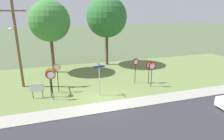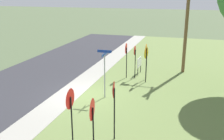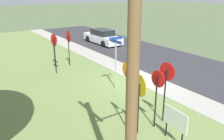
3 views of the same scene
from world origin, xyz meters
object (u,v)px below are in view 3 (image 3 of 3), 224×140
stop_sign_near_right (127,82)px  yield_sign_near_right (54,43)px  yield_sign_far_left (55,44)px  notice_board (175,121)px  street_name_post (116,58)px  stop_sign_far_left (140,92)px  stop_sign_near_left (157,87)px  utility_pole (142,34)px  stop_sign_far_center (166,79)px  parked_sedan_distant (102,37)px  yield_sign_near_left (69,40)px

stop_sign_near_right → yield_sign_near_right: size_ratio=1.15×
yield_sign_far_left → notice_board: bearing=174.3°
yield_sign_far_left → street_name_post: 4.47m
stop_sign_far_left → notice_board: size_ratio=1.83×
stop_sign_near_left → utility_pole: (-2.51, 3.03, 2.64)m
stop_sign_far_left → notice_board: (-1.12, -0.67, -0.83)m
stop_sign_far_center → yield_sign_near_right: size_ratio=1.09×
yield_sign_far_left → street_name_post: size_ratio=0.90×
stop_sign_near_left → parked_sedan_distant: bearing=-25.8°
stop_sign_far_center → utility_pole: bearing=121.8°
stop_sign_far_left → yield_sign_far_left: size_ratio=0.90×
stop_sign_near_left → yield_sign_near_right: 9.37m
street_name_post → utility_pole: bearing=147.6°
stop_sign_near_left → yield_sign_near_left: yield_sign_near_left is taller
yield_sign_far_left → utility_pole: 11.07m
utility_pole → stop_sign_near_right: bearing=-34.1°
utility_pole → stop_sign_far_center: bearing=-53.9°
stop_sign_near_right → street_name_post: (3.32, -1.77, -0.17)m
stop_sign_near_right → yield_sign_near_left: size_ratio=1.07×
stop_sign_near_right → street_name_post: bearing=-30.3°
yield_sign_near_right → parked_sedan_distant: bearing=-62.3°
yield_sign_near_right → yield_sign_far_left: size_ratio=0.90×
stop_sign_near_right → utility_pole: utility_pole is taller
stop_sign_far_center → street_name_post: bearing=-8.6°
parked_sedan_distant → notice_board: bearing=155.4°
stop_sign_near_left → stop_sign_far_center: (0.13, -0.59, 0.14)m
stop_sign_far_center → parked_sedan_distant: bearing=-26.4°
street_name_post → stop_sign_near_right: bearing=150.6°
stop_sign_far_left → yield_sign_near_left: size_ratio=0.94×
stop_sign_near_right → utility_pole: 4.54m
yield_sign_near_right → parked_sedan_distant: 8.32m
stop_sign_near_left → street_name_post: 4.07m
stop_sign_far_left → utility_pole: size_ratio=0.29×
stop_sign_near_right → stop_sign_far_left: bearing=-173.7°
stop_sign_near_left → yield_sign_far_left: yield_sign_far_left is taller
stop_sign_near_left → notice_board: 1.35m
stop_sign_far_left → yield_sign_near_right: bearing=6.8°
stop_sign_near_right → yield_sign_far_left: stop_sign_near_right is taller
stop_sign_far_left → parked_sedan_distant: stop_sign_far_left is taller
stop_sign_far_center → utility_pole: size_ratio=0.31×
stop_sign_far_center → utility_pole: (-2.64, 3.62, 2.50)m
utility_pole → stop_sign_far_left: bearing=-41.1°
yield_sign_near_right → utility_pole: bearing=160.0°
stop_sign_far_center → utility_pole: utility_pole is taller
yield_sign_near_right → parked_sedan_distant: (4.78, -6.73, -1.08)m
stop_sign_far_center → yield_sign_near_left: 8.99m
yield_sign_near_right → notice_board: 10.46m
stop_sign_far_left → street_name_post: bearing=-14.3°
stop_sign_far_left → notice_board: bearing=-140.1°
stop_sign_near_right → stop_sign_far_center: 1.57m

